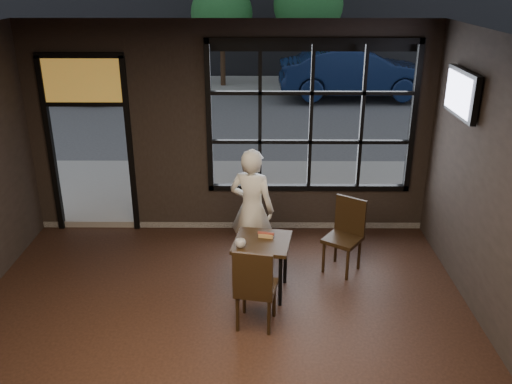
{
  "coord_description": "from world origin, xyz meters",
  "views": [
    {
      "loc": [
        0.44,
        -4.27,
        3.79
      ],
      "look_at": [
        0.4,
        2.2,
        1.15
      ],
      "focal_mm": 38.0,
      "sensor_mm": 36.0,
      "label": 1
    }
  ],
  "objects_px": {
    "man": "(252,209)",
    "navy_car": "(355,72)",
    "chair_near": "(256,285)",
    "cafe_table": "(262,266)"
  },
  "relations": [
    {
      "from": "cafe_table",
      "to": "chair_near",
      "type": "xyz_separation_m",
      "value": [
        -0.07,
        -0.67,
        0.14
      ]
    },
    {
      "from": "cafe_table",
      "to": "man",
      "type": "distance_m",
      "value": 0.85
    },
    {
      "from": "chair_near",
      "to": "cafe_table",
      "type": "bearing_deg",
      "value": -85.13
    },
    {
      "from": "chair_near",
      "to": "navy_car",
      "type": "bearing_deg",
      "value": -93.62
    },
    {
      "from": "man",
      "to": "chair_near",
      "type": "bearing_deg",
      "value": 112.64
    },
    {
      "from": "man",
      "to": "navy_car",
      "type": "relative_size",
      "value": 0.36
    },
    {
      "from": "man",
      "to": "navy_car",
      "type": "distance_m",
      "value": 10.87
    },
    {
      "from": "chair_near",
      "to": "navy_car",
      "type": "distance_m",
      "value": 12.17
    },
    {
      "from": "cafe_table",
      "to": "chair_near",
      "type": "height_order",
      "value": "chair_near"
    },
    {
      "from": "cafe_table",
      "to": "man",
      "type": "height_order",
      "value": "man"
    }
  ]
}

